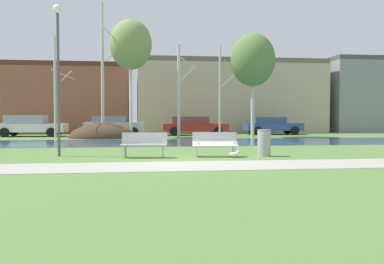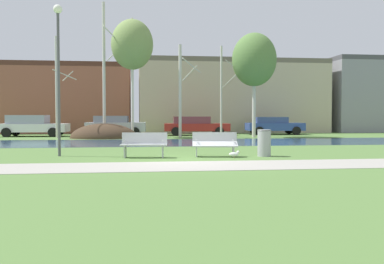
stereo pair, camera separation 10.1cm
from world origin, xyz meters
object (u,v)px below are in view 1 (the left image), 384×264
Objects in this scene: bench_left at (144,144)px; parked_hatch_third_red at (194,125)px; seagull at (234,154)px; parked_wagon_fourth_blue at (272,125)px; trash_bin at (264,142)px; parked_sedan_second_silver at (114,125)px; parked_van_nearest_white at (30,125)px; bench_right at (215,143)px; streetlamp at (58,55)px.

parked_hatch_third_red is (4.03, 16.48, 0.27)m from bench_left.
seagull is 0.09× the size of parked_wagon_fourth_blue.
bench_left is at bearing 178.84° from trash_bin.
parked_hatch_third_red is (5.82, 0.17, -0.03)m from parked_sedan_second_silver.
parked_van_nearest_white is at bearing -178.30° from parked_hatch_third_red.
bench_right reaches higher than seagull.
bench_left is at bearing -65.01° from parked_van_nearest_white.
bench_right is 0.35× the size of parked_van_nearest_white.
bench_left is 1.00× the size of bench_right.
seagull is 0.09× the size of parked_van_nearest_white.
streetlamp is 16.13m from parked_van_nearest_white.
parked_wagon_fourth_blue reaches higher than seagull.
bench_left is 1.72× the size of trash_bin.
seagull is at bearing -9.31° from bench_left.
trash_bin is 20.07m from parked_van_nearest_white.
bench_left is 16.96m from parked_hatch_third_red.
seagull is at bearing -12.93° from streetlamp.
parked_hatch_third_red is at bearing 1.65° from parked_sedan_second_silver.
trash_bin is at bearing -2.79° from bench_right.
parked_hatch_third_red reaches higher than bench_right.
bench_left reaches higher than seagull.
streetlamp reaches higher than bench_left.
trash_bin is 0.22× the size of parked_wagon_fourth_blue.
parked_hatch_third_red is at bearing 76.26° from bench_left.
parked_van_nearest_white is 1.10× the size of parked_sedan_second_silver.
parked_sedan_second_silver is (5.73, 0.17, -0.02)m from parked_van_nearest_white.
parked_van_nearest_white reaches higher than seagull.
parked_hatch_third_red is (7.06, 15.58, -2.88)m from streetlamp.
seagull is at bearing -57.43° from parked_van_nearest_white.
bench_left is 0.38× the size of parked_wagon_fourth_blue.
parked_van_nearest_white is at bearing 126.08° from trash_bin.
trash_bin is 2.36× the size of seagull.
parked_hatch_third_red reaches higher than bench_left.
trash_bin is 1.32m from seagull.
parked_van_nearest_white is (-10.63, 16.64, 0.65)m from seagull.
streetlamp is (-3.03, 0.90, 3.15)m from bench_left.
trash_bin is at bearing -89.05° from parked_hatch_third_red.
trash_bin is at bearing -109.02° from parked_wagon_fourth_blue.
parked_wagon_fourth_blue is (7.63, 16.85, 0.26)m from bench_right.
streetlamp is 1.12× the size of parked_hatch_third_red.
trash_bin is (4.30, -0.09, 0.03)m from bench_left.
streetlamp is at bearing -94.59° from parked_sedan_second_silver.
parked_hatch_third_red is (1.51, 16.48, 0.27)m from bench_right.
parked_van_nearest_white is at bearing -178.25° from parked_sedan_second_silver.
streetlamp is at bearing 172.34° from trash_bin.
parked_wagon_fourth_blue is (13.17, 15.95, -2.89)m from streetlamp.
parked_sedan_second_silver reaches higher than bench_left.
trash_bin is 8.03m from streetlamp.
parked_sedan_second_silver reaches higher than bench_right.
parked_hatch_third_red reaches higher than trash_bin.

